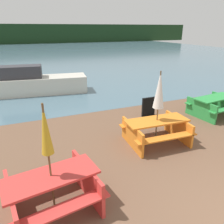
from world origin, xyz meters
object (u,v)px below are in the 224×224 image
picnic_table_red (53,189)px  picnic_table_orange (156,129)px  signboard (148,107)px  umbrella_white (159,90)px  boat (36,83)px  picnic_table_green (214,104)px  umbrella_gold (46,131)px

picnic_table_red → picnic_table_orange: picnic_table_red is taller
picnic_table_red → signboard: bearing=39.3°
signboard → umbrella_white: bearing=-115.6°
picnic_table_red → picnic_table_orange: 3.57m
picnic_table_orange → signboard: signboard is taller
umbrella_white → boat: (-2.83, 6.90, -1.06)m
picnic_table_green → picnic_table_red: bearing=-159.3°
umbrella_white → signboard: (0.92, 1.92, -1.25)m
picnic_table_orange → boat: (-2.83, 6.90, 0.12)m
umbrella_gold → signboard: bearing=39.3°
picnic_table_green → umbrella_white: size_ratio=0.88×
umbrella_white → signboard: bearing=64.4°
picnic_table_red → umbrella_white: umbrella_white is taller
picnic_table_red → picnic_table_green: size_ratio=0.97×
picnic_table_orange → boat: boat is taller
picnic_table_red → picnic_table_orange: size_ratio=0.96×
umbrella_white → boat: 7.53m
picnic_table_red → umbrella_white: bearing=24.7°
signboard → picnic_table_green: bearing=-20.9°
picnic_table_red → umbrella_gold: 1.18m
picnic_table_green → umbrella_gold: umbrella_gold is taller
picnic_table_red → boat: (0.41, 8.39, 0.10)m
boat → picnic_table_orange: bearing=-59.9°
picnic_table_orange → signboard: bearing=64.4°
boat → signboard: size_ratio=6.64×
umbrella_gold → boat: size_ratio=0.43×
picnic_table_orange → signboard: (0.92, 1.92, -0.07)m
picnic_table_green → boat: boat is taller
picnic_table_orange → umbrella_gold: bearing=-155.3°
picnic_table_green → signboard: (-2.42, 0.92, -0.08)m
umbrella_gold → boat: 8.47m
picnic_table_orange → boat: size_ratio=0.39×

